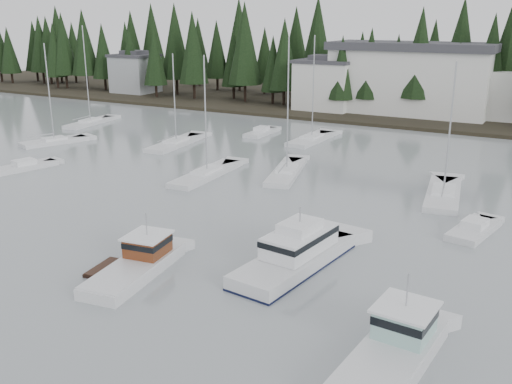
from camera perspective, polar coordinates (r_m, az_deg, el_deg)
far_shore_land at (r=108.33m, az=19.55°, el=8.12°), size 240.00×54.00×1.00m
conifer_treeline at (r=97.62m, az=18.38°, el=7.34°), size 200.00×22.00×20.00m
house_west at (r=95.41m, az=6.98°, el=10.69°), size 9.54×7.42×8.75m
house_far_west at (r=119.37m, az=-12.00°, el=11.60°), size 8.48×7.42×8.25m
harbor_inn at (r=93.93m, az=16.46°, el=10.72°), size 29.50×11.50×10.90m
lobster_boat_brown at (r=36.11m, az=-11.83°, el=-7.22°), size 4.88×8.38×3.99m
cabin_cruiser_center at (r=36.24m, az=4.05°, el=-6.41°), size 4.42×10.72×4.47m
lobster_boat_teal at (r=27.53m, az=13.59°, el=-15.37°), size 3.52×8.44×4.58m
sailboat_1 at (r=75.65m, az=-19.51°, el=4.66°), size 5.18×8.52×12.70m
sailboat_4 at (r=56.71m, az=-4.92°, el=1.66°), size 3.04×10.84×12.27m
sailboat_5 at (r=73.15m, az=5.60°, el=5.16°), size 3.00×9.93×13.56m
sailboat_7 at (r=87.94m, az=-16.21°, el=6.60°), size 3.73×9.98×14.54m
sailboat_8 at (r=52.72m, az=18.21°, el=-0.36°), size 4.31×10.73×12.18m
sailboat_9 at (r=71.17m, az=-7.97°, el=4.73°), size 3.94×10.98×11.56m
sailboat_10 at (r=57.32m, az=3.09°, el=1.88°), size 5.16×10.88×13.82m
runabout_0 at (r=63.78m, az=-22.13°, el=2.25°), size 3.69×6.88×1.42m
runabout_1 at (r=44.67m, az=20.96°, el=-3.67°), size 3.27×6.27×1.42m
runabout_3 at (r=77.00m, az=0.56°, el=5.89°), size 2.30×6.65×1.42m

